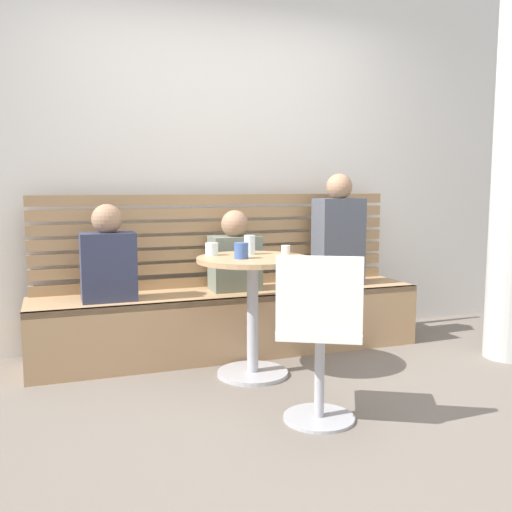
{
  "coord_description": "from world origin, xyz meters",
  "views": [
    {
      "loc": [
        -1.16,
        -2.52,
        1.17
      ],
      "look_at": [
        -0.01,
        0.66,
        0.75
      ],
      "focal_mm": 39.83,
      "sensor_mm": 36.0,
      "label": 1
    }
  ],
  "objects": [
    {
      "name": "cup_glass_tall",
      "position": [
        0.01,
        0.83,
        0.8
      ],
      "size": [
        0.07,
        0.07,
        0.12
      ],
      "primitive_type": "cylinder",
      "color": "silver",
      "rests_on": "cafe_table"
    },
    {
      "name": "person_adult",
      "position": [
        0.83,
        1.2,
        0.81
      ],
      "size": [
        0.34,
        0.22,
        0.82
      ],
      "color": "#4C515B",
      "rests_on": "booth_bench"
    },
    {
      "name": "cup_mug_blue",
      "position": [
        -0.11,
        0.65,
        0.79
      ],
      "size": [
        0.08,
        0.08,
        0.09
      ],
      "primitive_type": "cylinder",
      "color": "#3D5B9E",
      "rests_on": "cafe_table"
    },
    {
      "name": "person_child_middle",
      "position": [
        -0.83,
        1.16,
        0.71
      ],
      "size": [
        0.34,
        0.22,
        0.62
      ],
      "color": "#333851",
      "rests_on": "booth_bench"
    },
    {
      "name": "booth_backrest",
      "position": [
        0.0,
        1.44,
        0.78
      ],
      "size": [
        2.65,
        0.04,
        0.67
      ],
      "color": "#A68157",
      "rests_on": "booth_bench"
    },
    {
      "name": "ground",
      "position": [
        0.0,
        0.0,
        0.0
      ],
      "size": [
        8.0,
        8.0,
        0.0
      ],
      "primitive_type": "plane",
      "color": "#70665B"
    },
    {
      "name": "white_chair",
      "position": [
        0.04,
        -0.11,
        0.46
      ],
      "size": [
        0.54,
        0.54,
        0.85
      ],
      "color": "#ADADB2",
      "rests_on": "ground"
    },
    {
      "name": "cup_glass_short",
      "position": [
        -0.23,
        0.85,
        0.78
      ],
      "size": [
        0.08,
        0.08,
        0.08
      ],
      "primitive_type": "cylinder",
      "color": "silver",
      "rests_on": "cafe_table"
    },
    {
      "name": "back_wall",
      "position": [
        0.0,
        1.64,
        1.45
      ],
      "size": [
        5.2,
        0.1,
        2.9
      ],
      "primitive_type": "cube",
      "color": "silver",
      "rests_on": "ground"
    },
    {
      "name": "booth_bench",
      "position": [
        0.0,
        1.2,
        0.22
      ],
      "size": [
        2.7,
        0.52,
        0.44
      ],
      "color": "tan",
      "rests_on": "ground"
    },
    {
      "name": "person_child_left",
      "position": [
        0.04,
        1.23,
        0.68
      ],
      "size": [
        0.34,
        0.22,
        0.56
      ],
      "color": "slate",
      "rests_on": "booth_bench"
    },
    {
      "name": "cup_espresso_small",
      "position": [
        0.23,
        0.77,
        0.77
      ],
      "size": [
        0.06,
        0.06,
        0.05
      ],
      "primitive_type": "cylinder",
      "color": "silver",
      "rests_on": "cafe_table"
    },
    {
      "name": "cafe_table",
      "position": [
        -0.02,
        0.69,
        0.52
      ],
      "size": [
        0.68,
        0.68,
        0.74
      ],
      "color": "#ADADB2",
      "rests_on": "ground"
    }
  ]
}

